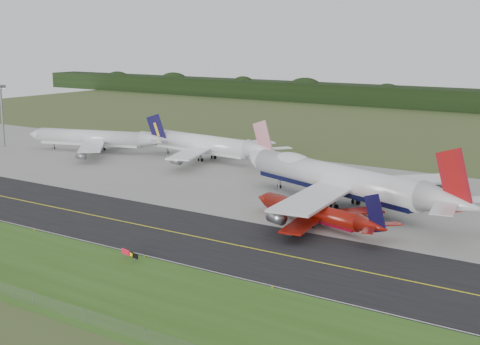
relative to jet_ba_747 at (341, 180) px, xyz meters
name	(u,v)px	position (x,y,z in m)	size (l,w,h in m)	color
ground	(189,229)	(-19.19, -37.81, -6.63)	(600.00, 600.00, 0.00)	#445527
grass_verge	(70,274)	(-19.19, -72.81, -6.63)	(400.00, 30.00, 0.01)	#325719
taxiway	(178,233)	(-19.19, -41.81, -6.62)	(400.00, 32.00, 0.02)	black
apron	(299,186)	(-19.19, 13.19, -6.63)	(400.00, 78.00, 0.01)	gray
taxiway_centreline	(178,233)	(-19.19, -41.81, -6.60)	(400.00, 0.40, 0.00)	yellow
taxiway_edge_line	(129,251)	(-19.19, -57.31, -6.60)	(400.00, 0.25, 0.00)	silver
perimeter_fence	(9,291)	(-19.19, -85.81, -5.53)	(320.00, 0.10, 320.00)	slate
jet_ba_747	(341,180)	(0.00, 0.00, 0.00)	(75.32, 60.72, 19.49)	silver
jet_red_737	(318,213)	(3.76, -19.85, -3.71)	(38.54, 30.75, 10.56)	maroon
jet_navy_gold	(98,139)	(-109.26, 22.64, -1.71)	(57.03, 48.51, 14.99)	silver
jet_star_tail	(207,145)	(-65.96, 31.63, -1.30)	(60.74, 50.51, 16.01)	white
floodlight_mast	(1,104)	(-148.90, 11.06, 9.72)	(2.94, 2.94, 23.74)	slate
taxiway_sign	(130,254)	(-15.46, -60.98, -5.37)	(5.26, 1.41, 1.79)	slate
edge_marker_left	(34,230)	(-46.52, -58.31, -6.38)	(0.16, 0.16, 0.50)	yellow
edge_marker_center	(145,256)	(-14.05, -58.31, -6.38)	(0.16, 0.16, 0.50)	yellow
edge_marker_right	(272,287)	(15.01, -58.31, -6.38)	(0.16, 0.16, 0.50)	yellow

